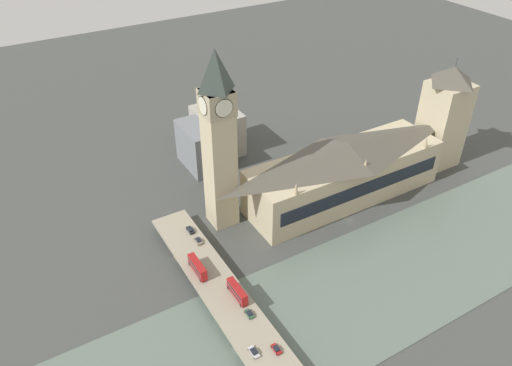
{
  "coord_description": "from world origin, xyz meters",
  "views": [
    {
      "loc": [
        -120.23,
        116.5,
        133.12
      ],
      "look_at": [
        20.5,
        33.91,
        19.07
      ],
      "focal_mm": 35.0,
      "sensor_mm": 36.0,
      "label": 1
    }
  ],
  "objects": [
    {
      "name": "car_southbound_tail",
      "position": [
        22.31,
        62.8,
        5.64
      ],
      "size": [
        4.65,
        1.93,
        1.4
      ],
      "color": "black",
      "rests_on": "road_bridge"
    },
    {
      "name": "car_southbound_lead",
      "position": [
        -41.65,
        63.25,
        5.6
      ],
      "size": [
        4.06,
        1.79,
        1.29
      ],
      "color": "maroon",
      "rests_on": "road_bridge"
    },
    {
      "name": "river_water",
      "position": [
        -32.38,
        0.0,
        0.15
      ],
      "size": [
        52.76,
        360.0,
        0.3
      ],
      "primitive_type": "cube",
      "color": "slate",
      "rests_on": "ground_plane"
    },
    {
      "name": "car_southbound_mid",
      "position": [
        14.97,
        62.78,
        5.68
      ],
      "size": [
        4.61,
        1.85,
        1.5
      ],
      "color": "slate",
      "rests_on": "road_bridge"
    },
    {
      "name": "victoria_tower",
      "position": [
        15.8,
        -65.46,
        24.66
      ],
      "size": [
        17.23,
        17.23,
        53.33
      ],
      "color": "#C1B28E",
      "rests_on": "ground_plane"
    },
    {
      "name": "clock_tower",
      "position": [
        27.56,
        46.04,
        39.89
      ],
      "size": [
        11.59,
        11.59,
        74.47
      ],
      "color": "#C1B28E",
      "rests_on": "ground_plane"
    },
    {
      "name": "car_southbound_extra",
      "position": [
        -39.1,
        69.61,
        5.6
      ],
      "size": [
        4.54,
        1.92,
        1.32
      ],
      "color": "silver",
      "rests_on": "road_bridge"
    },
    {
      "name": "double_decker_bus_rear",
      "position": [
        -16.78,
        63.12,
        7.52
      ],
      "size": [
        10.91,
        2.49,
        4.66
      ],
      "color": "red",
      "rests_on": "road_bridge"
    },
    {
      "name": "ground_plane",
      "position": [
        0.0,
        0.0,
        0.0
      ],
      "size": [
        600.0,
        600.0,
        0.0
      ],
      "primitive_type": "plane",
      "color": "#424442"
    },
    {
      "name": "city_block_center",
      "position": [
        80.19,
        21.33,
        10.97
      ],
      "size": [
        24.85,
        19.54,
        21.94
      ],
      "color": "#A39E93",
      "rests_on": "ground_plane"
    },
    {
      "name": "road_bridge",
      "position": [
        -32.38,
        66.44,
        3.98
      ],
      "size": [
        137.53,
        14.4,
        4.94
      ],
      "color": "gray",
      "rests_on": "ground_plane"
    },
    {
      "name": "city_block_west",
      "position": [
        71.03,
        34.47,
        10.68
      ],
      "size": [
        24.94,
        16.96,
        21.37
      ],
      "color": "slate",
      "rests_on": "ground_plane"
    },
    {
      "name": "double_decker_bus_lead",
      "position": [
        0.43,
        69.76,
        7.61
      ],
      "size": [
        11.5,
        2.6,
        4.82
      ],
      "color": "red",
      "rests_on": "road_bridge"
    },
    {
      "name": "parliament_hall",
      "position": [
        15.74,
        -8.0,
        13.76
      ],
      "size": [
        25.95,
        89.68,
        27.7
      ],
      "color": "#C1B28E",
      "rests_on": "ground_plane"
    },
    {
      "name": "car_northbound_tail",
      "position": [
        -25.77,
        63.54,
        5.57
      ],
      "size": [
        3.94,
        1.91,
        1.24
      ],
      "color": "#2D5638",
      "rests_on": "road_bridge"
    }
  ]
}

